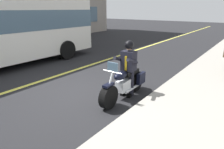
% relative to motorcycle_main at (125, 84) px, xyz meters
% --- Properties ---
extents(ground_plane, '(80.00, 80.00, 0.00)m').
position_rel_motorcycle_main_xyz_m(ground_plane, '(0.53, -1.33, -0.45)').
color(ground_plane, black).
extents(lane_center_stripe, '(60.00, 0.16, 0.01)m').
position_rel_motorcycle_main_xyz_m(lane_center_stripe, '(0.53, -3.33, -0.45)').
color(lane_center_stripe, '#E5DB4C').
rests_on(lane_center_stripe, ground_plane).
extents(motorcycle_main, '(2.22, 0.63, 1.26)m').
position_rel_motorcycle_main_xyz_m(motorcycle_main, '(0.00, 0.00, 0.00)').
color(motorcycle_main, black).
rests_on(motorcycle_main, ground_plane).
extents(rider_main, '(0.63, 0.56, 1.74)m').
position_rel_motorcycle_main_xyz_m(rider_main, '(-0.19, -0.01, 0.58)').
color(rider_main, black).
rests_on(rider_main, ground_plane).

